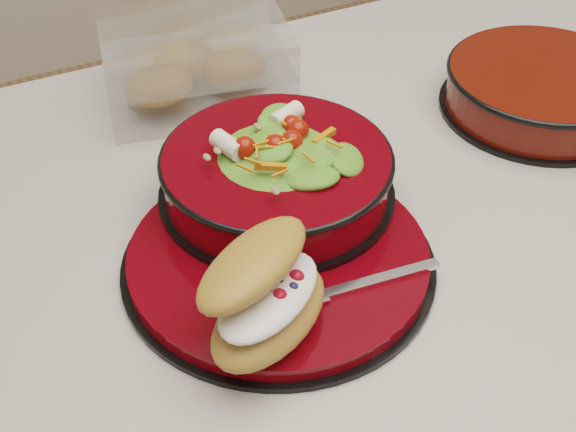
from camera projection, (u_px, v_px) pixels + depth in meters
name	position (u px, v px, depth m)	size (l,w,h in m)	color
island_counter	(433.00, 392.00, 1.19)	(1.24, 0.74, 0.90)	white
dinner_plate	(280.00, 259.00, 0.75)	(0.30, 0.30, 0.02)	black
salad_bowl	(276.00, 167.00, 0.78)	(0.24, 0.24, 0.10)	black
croissant	(266.00, 293.00, 0.65)	(0.15, 0.15, 0.08)	#B17B36
fork	(359.00, 285.00, 0.71)	(0.15, 0.03, 0.00)	silver
pastry_box	(195.00, 64.00, 0.96)	(0.24, 0.20, 0.09)	white
extra_bowl	(542.00, 88.00, 0.94)	(0.24, 0.24, 0.05)	black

